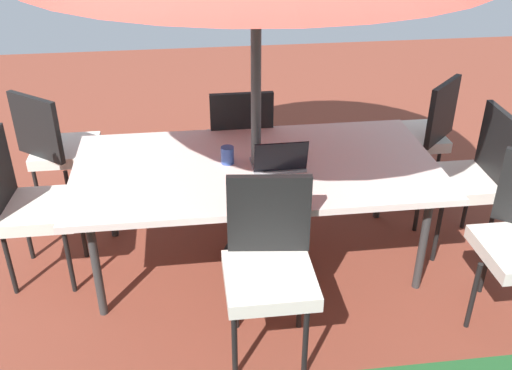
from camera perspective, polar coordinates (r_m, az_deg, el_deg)
The scene contains 10 objects.
ground_plane at distance 3.98m, azimuth 0.00°, elevation -7.37°, with size 10.00×10.00×0.02m, color brown.
dining_table at distance 3.60m, azimuth 0.00°, elevation 1.40°, with size 2.24×1.13×0.72m.
chair_southwest at distance 4.60m, azimuth 15.76°, elevation 5.06°, with size 0.59×0.59×0.98m.
chair_south at distance 4.28m, azimuth -1.56°, elevation 4.32°, with size 0.46×0.46×0.98m.
chair_east at distance 3.79m, azimuth -21.51°, elevation -1.51°, with size 0.48×0.47×0.98m.
chair_southeast at distance 4.44m, azimuth -18.85°, elevation 3.64°, with size 0.58×0.58×0.98m.
chair_north at distance 3.03m, azimuth 1.31°, elevation -7.59°, with size 0.47×0.48×0.98m.
chair_west at distance 4.09m, azimuth 20.27°, elevation 1.06°, with size 0.46×0.46×0.98m.
laptop at distance 3.52m, azimuth 2.25°, elevation 2.29°, with size 0.32×0.25×0.21m.
cup at distance 3.58m, azimuth -2.82°, elevation 2.94°, with size 0.08×0.08×0.11m, color #334C99.
Camera 1 is at (0.40, 3.15, 2.39)m, focal length 40.81 mm.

